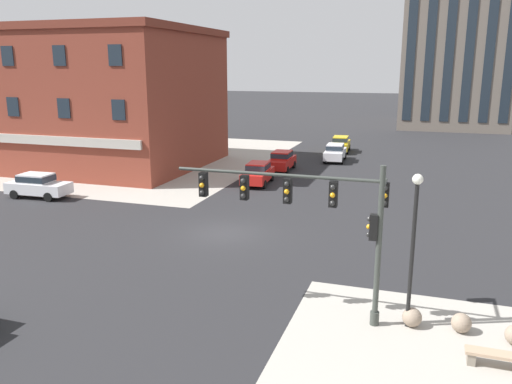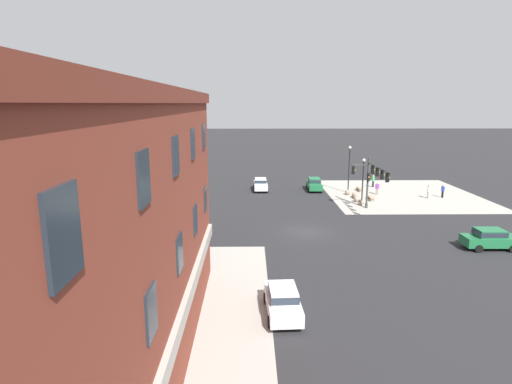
{
  "view_description": "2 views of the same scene",
  "coord_description": "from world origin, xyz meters",
  "px_view_note": "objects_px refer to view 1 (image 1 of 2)",
  "views": [
    {
      "loc": [
        10.12,
        -25.22,
        8.92
      ],
      "look_at": [
        1.52,
        0.96,
        2.22
      ],
      "focal_mm": 36.28,
      "sensor_mm": 36.0,
      "label": 1
    },
    {
      "loc": [
        -36.59,
        5.13,
        11.64
      ],
      "look_at": [
        0.42,
        4.64,
        3.7
      ],
      "focal_mm": 29.06,
      "sensor_mm": 36.0,
      "label": 2
    }
  ],
  "objects_px": {
    "bollard_sphere_curb_a": "(412,317)",
    "car_main_southbound_near": "(341,143)",
    "car_cross_eastbound": "(38,185)",
    "street_lamp_corner_near": "(414,234)",
    "bench_near_signal": "(496,358)",
    "bollard_sphere_curb_b": "(461,323)",
    "car_parked_curb": "(335,152)",
    "car_main_southbound_far": "(258,172)",
    "car_cross_westbound": "(282,160)",
    "traffic_signal_main": "(324,213)"
  },
  "relations": [
    {
      "from": "bollard_sphere_curb_a",
      "to": "car_main_southbound_near",
      "type": "bearing_deg",
      "value": 102.86
    },
    {
      "from": "bollard_sphere_curb_a",
      "to": "car_cross_eastbound",
      "type": "xyz_separation_m",
      "value": [
        -25.42,
        11.09,
        0.58
      ]
    },
    {
      "from": "street_lamp_corner_near",
      "to": "car_cross_eastbound",
      "type": "bearing_deg",
      "value": 156.22
    },
    {
      "from": "bench_near_signal",
      "to": "car_main_southbound_near",
      "type": "xyz_separation_m",
      "value": [
        -11.08,
        39.37,
        0.59
      ]
    },
    {
      "from": "bench_near_signal",
      "to": "car_cross_eastbound",
      "type": "relative_size",
      "value": 0.4
    },
    {
      "from": "bollard_sphere_curb_b",
      "to": "car_parked_curb",
      "type": "height_order",
      "value": "car_parked_curb"
    },
    {
      "from": "car_main_southbound_far",
      "to": "car_cross_westbound",
      "type": "distance_m",
      "value": 5.89
    },
    {
      "from": "traffic_signal_main",
      "to": "street_lamp_corner_near",
      "type": "height_order",
      "value": "traffic_signal_main"
    },
    {
      "from": "bollard_sphere_curb_a",
      "to": "car_cross_westbound",
      "type": "height_order",
      "value": "car_cross_westbound"
    },
    {
      "from": "bollard_sphere_curb_b",
      "to": "street_lamp_corner_near",
      "type": "bearing_deg",
      "value": -175.2
    },
    {
      "from": "car_main_southbound_near",
      "to": "car_cross_eastbound",
      "type": "height_order",
      "value": "same"
    },
    {
      "from": "car_main_southbound_near",
      "to": "car_parked_curb",
      "type": "xyz_separation_m",
      "value": [
        0.4,
        -5.75,
        0.0
      ]
    },
    {
      "from": "car_cross_westbound",
      "to": "car_parked_curb",
      "type": "distance_m",
      "value": 7.01
    },
    {
      "from": "car_main_southbound_far",
      "to": "bollard_sphere_curb_b",
      "type": "bearing_deg",
      "value": -55.17
    },
    {
      "from": "bollard_sphere_curb_a",
      "to": "traffic_signal_main",
      "type": "bearing_deg",
      "value": -177.7
    },
    {
      "from": "street_lamp_corner_near",
      "to": "car_cross_westbound",
      "type": "relative_size",
      "value": 1.23
    },
    {
      "from": "bollard_sphere_curb_a",
      "to": "car_parked_curb",
      "type": "relative_size",
      "value": 0.15
    },
    {
      "from": "car_main_southbound_near",
      "to": "bollard_sphere_curb_a",
      "type": "bearing_deg",
      "value": -77.14
    },
    {
      "from": "car_parked_curb",
      "to": "car_main_southbound_near",
      "type": "bearing_deg",
      "value": 93.96
    },
    {
      "from": "bollard_sphere_curb_a",
      "to": "bench_near_signal",
      "type": "xyz_separation_m",
      "value": [
        2.52,
        -1.87,
        -0.02
      ]
    },
    {
      "from": "car_parked_curb",
      "to": "car_cross_eastbound",
      "type": "bearing_deg",
      "value": -129.88
    },
    {
      "from": "bollard_sphere_curb_b",
      "to": "car_cross_westbound",
      "type": "height_order",
      "value": "car_cross_westbound"
    },
    {
      "from": "bench_near_signal",
      "to": "street_lamp_corner_near",
      "type": "bearing_deg",
      "value": 145.69
    },
    {
      "from": "traffic_signal_main",
      "to": "car_main_southbound_near",
      "type": "bearing_deg",
      "value": 98.06
    },
    {
      "from": "car_parked_curb",
      "to": "bollard_sphere_curb_a",
      "type": "bearing_deg",
      "value": -75.58
    },
    {
      "from": "bollard_sphere_curb_a",
      "to": "street_lamp_corner_near",
      "type": "bearing_deg",
      "value": -163.27
    },
    {
      "from": "street_lamp_corner_near",
      "to": "car_parked_curb",
      "type": "distance_m",
      "value": 32.88
    },
    {
      "from": "bench_near_signal",
      "to": "car_cross_eastbound",
      "type": "bearing_deg",
      "value": 155.12
    },
    {
      "from": "car_main_southbound_near",
      "to": "car_cross_westbound",
      "type": "xyz_separation_m",
      "value": [
        -3.31,
        -11.7,
        0.0
      ]
    },
    {
      "from": "car_main_southbound_far",
      "to": "bench_near_signal",
      "type": "bearing_deg",
      "value": -56.03
    },
    {
      "from": "bollard_sphere_curb_b",
      "to": "car_parked_curb",
      "type": "distance_m",
      "value": 33.13
    },
    {
      "from": "bollard_sphere_curb_a",
      "to": "car_main_southbound_far",
      "type": "bearing_deg",
      "value": 121.41
    },
    {
      "from": "traffic_signal_main",
      "to": "car_cross_westbound",
      "type": "relative_size",
      "value": 1.71
    },
    {
      "from": "car_main_southbound_far",
      "to": "car_parked_curb",
      "type": "height_order",
      "value": "same"
    },
    {
      "from": "bollard_sphere_curb_a",
      "to": "car_cross_eastbound",
      "type": "relative_size",
      "value": 0.15
    },
    {
      "from": "car_main_southbound_near",
      "to": "car_parked_curb",
      "type": "distance_m",
      "value": 5.77
    },
    {
      "from": "traffic_signal_main",
      "to": "car_main_southbound_far",
      "type": "bearing_deg",
      "value": 114.01
    },
    {
      "from": "street_lamp_corner_near",
      "to": "car_main_southbound_near",
      "type": "bearing_deg",
      "value": 102.62
    },
    {
      "from": "bollard_sphere_curb_a",
      "to": "bollard_sphere_curb_b",
      "type": "distance_m",
      "value": 1.63
    },
    {
      "from": "car_cross_eastbound",
      "to": "car_cross_westbound",
      "type": "relative_size",
      "value": 1.0
    },
    {
      "from": "car_main_southbound_far",
      "to": "car_cross_eastbound",
      "type": "distance_m",
      "value": 15.93
    },
    {
      "from": "traffic_signal_main",
      "to": "car_main_southbound_near",
      "type": "height_order",
      "value": "traffic_signal_main"
    },
    {
      "from": "bench_near_signal",
      "to": "car_parked_curb",
      "type": "xyz_separation_m",
      "value": [
        -10.68,
        33.62,
        0.59
      ]
    },
    {
      "from": "car_main_southbound_near",
      "to": "car_main_southbound_far",
      "type": "distance_m",
      "value": 17.95
    },
    {
      "from": "bollard_sphere_curb_b",
      "to": "street_lamp_corner_near",
      "type": "relative_size",
      "value": 0.12
    },
    {
      "from": "traffic_signal_main",
      "to": "car_cross_westbound",
      "type": "height_order",
      "value": "traffic_signal_main"
    },
    {
      "from": "car_cross_eastbound",
      "to": "bench_near_signal",
      "type": "bearing_deg",
      "value": -24.88
    },
    {
      "from": "bollard_sphere_curb_b",
      "to": "car_parked_curb",
      "type": "relative_size",
      "value": 0.15
    },
    {
      "from": "bollard_sphere_curb_b",
      "to": "car_main_southbound_near",
      "type": "height_order",
      "value": "car_main_southbound_near"
    },
    {
      "from": "bench_near_signal",
      "to": "car_main_southbound_near",
      "type": "height_order",
      "value": "car_main_southbound_near"
    }
  ]
}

